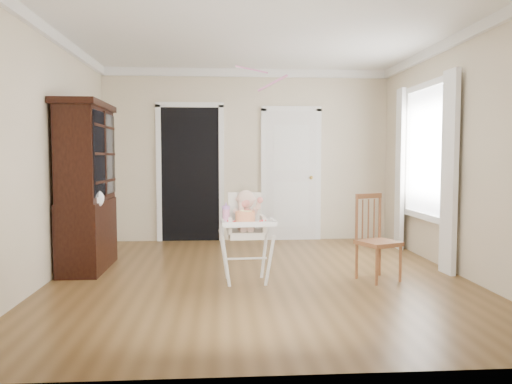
{
  "coord_description": "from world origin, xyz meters",
  "views": [
    {
      "loc": [
        -0.41,
        -5.42,
        1.32
      ],
      "look_at": [
        -0.06,
        -0.31,
        0.97
      ],
      "focal_mm": 35.0,
      "sensor_mm": 36.0,
      "label": 1
    }
  ],
  "objects": [
    {
      "name": "streamer",
      "position": [
        -0.02,
        1.01,
        2.44
      ],
      "size": [
        0.4,
        0.33,
        0.15
      ],
      "primitive_type": null,
      "rotation": [
        0.26,
        0.0,
        0.9
      ],
      "color": "pink",
      "rests_on": "ceiling"
    },
    {
      "name": "china_cabinet",
      "position": [
        -1.99,
        0.53,
        0.98
      ],
      "size": [
        0.52,
        1.16,
        1.96
      ],
      "color": "black",
      "rests_on": "floor"
    },
    {
      "name": "high_chair",
      "position": [
        -0.16,
        -0.21,
        0.59
      ],
      "size": [
        0.58,
        0.7,
        0.96
      ],
      "rotation": [
        0.0,
        0.0,
        0.05
      ],
      "color": "white",
      "rests_on": "floor"
    },
    {
      "name": "sippy_cup",
      "position": [
        -0.37,
        -0.3,
        0.75
      ],
      "size": [
        0.08,
        0.08,
        0.2
      ],
      "rotation": [
        0.0,
        0.0,
        0.05
      ],
      "color": "pink",
      "rests_on": "high_chair"
    },
    {
      "name": "wall_right",
      "position": [
        2.25,
        0.0,
        1.35
      ],
      "size": [
        0.0,
        5.0,
        5.0
      ],
      "primitive_type": "plane",
      "rotation": [
        1.57,
        0.0,
        -1.57
      ],
      "color": "beige",
      "rests_on": "floor"
    },
    {
      "name": "wall_left",
      "position": [
        -2.25,
        0.0,
        1.35
      ],
      "size": [
        0.0,
        5.0,
        5.0
      ],
      "primitive_type": "plane",
      "rotation": [
        1.57,
        0.0,
        1.57
      ],
      "color": "beige",
      "rests_on": "floor"
    },
    {
      "name": "ceiling",
      "position": [
        0.0,
        0.0,
        2.7
      ],
      "size": [
        5.0,
        5.0,
        0.0
      ],
      "primitive_type": "plane",
      "rotation": [
        3.14,
        0.0,
        0.0
      ],
      "color": "white",
      "rests_on": "wall_back"
    },
    {
      "name": "wall_back",
      "position": [
        0.0,
        2.5,
        1.35
      ],
      "size": [
        4.5,
        0.0,
        4.5
      ],
      "primitive_type": "plane",
      "rotation": [
        1.57,
        0.0,
        0.0
      ],
      "color": "beige",
      "rests_on": "floor"
    },
    {
      "name": "doorway",
      "position": [
        -0.9,
        2.48,
        1.11
      ],
      "size": [
        1.06,
        0.05,
        2.22
      ],
      "color": "black",
      "rests_on": "wall_back"
    },
    {
      "name": "closet_door",
      "position": [
        0.7,
        2.48,
        1.02
      ],
      "size": [
        0.96,
        0.09,
        2.13
      ],
      "color": "white",
      "rests_on": "wall_back"
    },
    {
      "name": "dining_chair",
      "position": [
        1.25,
        -0.21,
        0.43
      ],
      "size": [
        0.5,
        0.5,
        0.93
      ],
      "rotation": [
        0.0,
        0.0,
        0.41
      ],
      "color": "brown",
      "rests_on": "floor"
    },
    {
      "name": "baby",
      "position": [
        -0.16,
        -0.19,
        0.75
      ],
      "size": [
        0.29,
        0.22,
        0.45
      ],
      "rotation": [
        0.0,
        0.0,
        0.05
      ],
      "color": "beige",
      "rests_on": "high_chair"
    },
    {
      "name": "floor",
      "position": [
        0.0,
        0.0,
        0.0
      ],
      "size": [
        5.0,
        5.0,
        0.0
      ],
      "primitive_type": "plane",
      "color": "brown",
      "rests_on": "ground"
    },
    {
      "name": "window_right",
      "position": [
        2.18,
        0.8,
        1.29
      ],
      "size": [
        0.13,
        1.84,
        2.3
      ],
      "color": "white",
      "rests_on": "wall_right"
    },
    {
      "name": "cake",
      "position": [
        -0.18,
        -0.46,
        0.73
      ],
      "size": [
        0.25,
        0.25,
        0.12
      ],
      "color": "silver",
      "rests_on": "high_chair"
    },
    {
      "name": "crown_molding",
      "position": [
        0.0,
        0.0,
        2.64
      ],
      "size": [
        4.5,
        5.0,
        0.12
      ],
      "primitive_type": null,
      "color": "white",
      "rests_on": "ceiling"
    }
  ]
}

